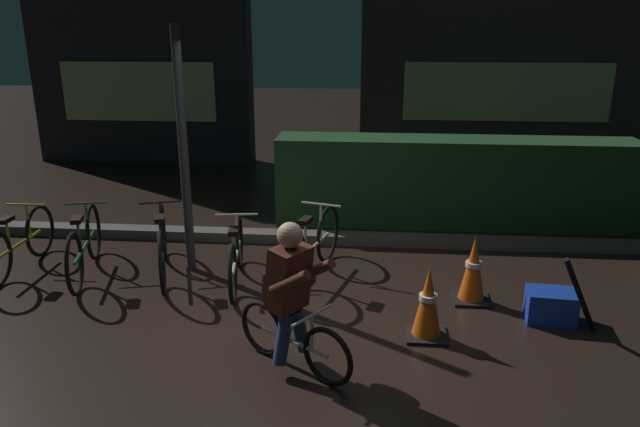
% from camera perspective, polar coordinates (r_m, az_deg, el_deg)
% --- Properties ---
extents(ground_plane, '(40.00, 40.00, 0.00)m').
position_cam_1_polar(ground_plane, '(5.68, -2.59, -10.49)').
color(ground_plane, black).
extents(sidewalk_curb, '(12.00, 0.24, 0.12)m').
position_cam_1_polar(sidewalk_curb, '(7.65, -0.43, -2.27)').
color(sidewalk_curb, '#56544F').
rests_on(sidewalk_curb, ground).
extents(hedge_row, '(4.80, 0.70, 1.19)m').
position_cam_1_polar(hedge_row, '(8.40, 12.50, 2.95)').
color(hedge_row, '#214723').
rests_on(hedge_row, ground).
extents(storefront_left, '(4.21, 0.54, 4.84)m').
position_cam_1_polar(storefront_left, '(12.28, -16.79, 15.81)').
color(storefront_left, '#262328').
rests_on(storefront_left, ground).
extents(storefront_right, '(5.56, 0.54, 3.94)m').
position_cam_1_polar(storefront_right, '(12.43, 17.25, 13.74)').
color(storefront_right, '#383330').
rests_on(storefront_right, ground).
extents(street_post, '(0.10, 0.10, 2.66)m').
position_cam_1_polar(street_post, '(6.61, -12.79, 5.50)').
color(street_post, '#2D2D33').
rests_on(street_post, ground).
extents(parked_bike_leftmost, '(0.46, 1.54, 0.71)m').
position_cam_1_polar(parked_bike_leftmost, '(7.50, -26.65, -2.54)').
color(parked_bike_leftmost, black).
rests_on(parked_bike_leftmost, ground).
extents(parked_bike_left_mid, '(0.52, 1.61, 0.76)m').
position_cam_1_polar(parked_bike_left_mid, '(7.07, -21.41, -2.84)').
color(parked_bike_left_mid, black).
rests_on(parked_bike_left_mid, ground).
extents(parked_bike_center_left, '(0.59, 1.60, 0.77)m').
position_cam_1_polar(parked_bike_center_left, '(6.81, -14.70, -2.91)').
color(parked_bike_center_left, black).
rests_on(parked_bike_center_left, ground).
extents(parked_bike_center_right, '(0.46, 1.52, 0.71)m').
position_cam_1_polar(parked_bike_center_right, '(6.44, -7.95, -3.95)').
color(parked_bike_center_right, black).
rests_on(parked_bike_center_right, ground).
extents(parked_bike_right_mid, '(0.55, 1.62, 0.77)m').
position_cam_1_polar(parked_bike_right_mid, '(6.52, -0.79, -3.22)').
color(parked_bike_right_mid, black).
rests_on(parked_bike_right_mid, ground).
extents(traffic_cone_near, '(0.36, 0.36, 0.67)m').
position_cam_1_polar(traffic_cone_near, '(5.43, 10.18, -8.36)').
color(traffic_cone_near, black).
rests_on(traffic_cone_near, ground).
extents(traffic_cone_far, '(0.36, 0.36, 0.69)m').
position_cam_1_polar(traffic_cone_far, '(6.19, 14.31, -5.18)').
color(traffic_cone_far, black).
rests_on(traffic_cone_far, ground).
extents(blue_crate, '(0.47, 0.36, 0.30)m').
position_cam_1_polar(blue_crate, '(6.08, 21.00, -8.18)').
color(blue_crate, '#193DB7').
rests_on(blue_crate, ground).
extents(cyclist, '(1.00, 0.73, 1.25)m').
position_cam_1_polar(cyclist, '(4.78, -2.61, -7.79)').
color(cyclist, black).
rests_on(cyclist, ground).
extents(closed_umbrella, '(0.43, 0.24, 0.77)m').
position_cam_1_polar(closed_umbrella, '(5.82, 23.40, -7.14)').
color(closed_umbrella, black).
rests_on(closed_umbrella, ground).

